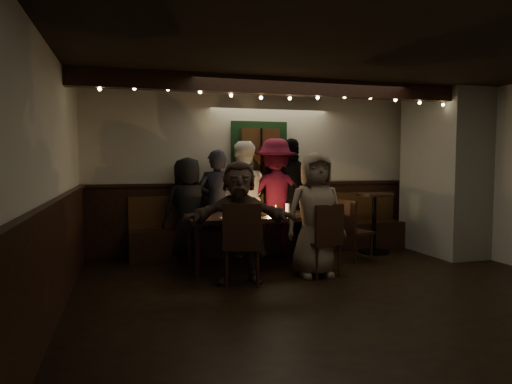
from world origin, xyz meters
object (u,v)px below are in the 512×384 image
object	(u,v)px
chair_near_right	(324,236)
person_f	(239,222)
chair_end	(351,226)
person_b	(217,204)
dining_table	(260,219)
person_g	(315,214)
person_a	(187,208)
person_c	(242,199)
chair_near_left	(242,239)
person_e	(292,196)
person_d	(276,197)
high_top	(374,215)

from	to	relation	value
chair_near_right	person_f	size ratio (longest dim) A/B	0.63
chair_end	person_b	bearing A→B (deg)	158.40
dining_table	person_g	size ratio (longest dim) A/B	1.27
person_a	person_f	xyz separation A→B (m)	(0.44, -1.52, -0.02)
person_c	person_f	world-z (taller)	person_c
person_b	person_g	bearing A→B (deg)	144.05
chair_near_left	person_f	distance (m)	0.25
chair_end	person_f	distance (m)	2.06
dining_table	person_f	distance (m)	0.93
person_c	person_e	size ratio (longest dim) A/B	0.97
person_b	person_d	bearing A→B (deg)	-159.61
high_top	person_g	size ratio (longest dim) A/B	0.60
chair_near_right	high_top	xyz separation A→B (m)	(1.44, 1.22, 0.08)
chair_near_right	person_b	distance (m)	1.91
chair_near_left	person_a	size ratio (longest dim) A/B	0.65
chair_end	dining_table	bearing A→B (deg)	178.08
chair_end	person_a	world-z (taller)	person_a
person_c	dining_table	bearing A→B (deg)	100.14
chair_end	person_a	distance (m)	2.50
person_g	chair_near_right	bearing A→B (deg)	-41.01
chair_end	person_g	size ratio (longest dim) A/B	0.57
chair_near_right	chair_end	size ratio (longest dim) A/B	1.03
person_f	high_top	bearing A→B (deg)	34.87
person_a	person_d	size ratio (longest dim) A/B	0.84
chair_near_right	person_a	bearing A→B (deg)	135.01
person_c	person_d	size ratio (longest dim) A/B	0.98
chair_near_left	chair_near_right	distance (m)	1.13
chair_near_right	chair_near_left	bearing A→B (deg)	-174.27
person_f	person_g	bearing A→B (deg)	12.71
person_g	high_top	bearing A→B (deg)	38.63
person_c	person_f	distance (m)	1.62
chair_end	person_d	size ratio (longest dim) A/B	0.50
person_f	person_d	bearing A→B (deg)	67.35
person_a	person_e	xyz separation A→B (m)	(1.68, -0.06, 0.15)
dining_table	person_e	world-z (taller)	person_e
chair_near_right	person_b	size ratio (longest dim) A/B	0.57
person_a	person_g	bearing A→B (deg)	116.48
dining_table	person_g	distance (m)	0.92
person_d	person_e	world-z (taller)	person_e
dining_table	person_g	bearing A→B (deg)	-53.72
chair_end	person_g	xyz separation A→B (m)	(-0.88, -0.69, 0.29)
person_e	person_a	bearing A→B (deg)	23.09
chair_near_left	chair_end	world-z (taller)	chair_near_left
dining_table	chair_end	bearing A→B (deg)	-1.92
person_c	person_g	xyz separation A→B (m)	(0.60, -1.51, -0.10)
person_e	high_top	bearing A→B (deg)	-167.29
chair_end	person_c	xyz separation A→B (m)	(-1.49, 0.83, 0.39)
person_a	person_d	world-z (taller)	person_d
person_d	chair_near_right	bearing A→B (deg)	104.54
person_a	person_c	xyz separation A→B (m)	(0.87, 0.03, 0.13)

